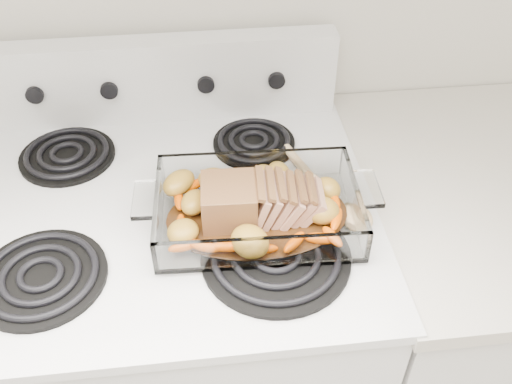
{
  "coord_description": "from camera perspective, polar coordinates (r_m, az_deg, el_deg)",
  "views": [
    {
      "loc": [
        0.08,
        0.87,
        1.65
      ],
      "look_at": [
        0.17,
        1.6,
        0.99
      ],
      "focal_mm": 40.0,
      "sensor_mm": 36.0,
      "label": 1
    }
  ],
  "objects": [
    {
      "name": "pork_roast",
      "position": [
        0.98,
        -0.6,
        -1.02
      ],
      "size": [
        0.21,
        0.09,
        0.08
      ],
      "rotation": [
        0.0,
        0.0,
        0.21
      ],
      "color": "brown",
      "rests_on": "baking_dish"
    },
    {
      "name": "roast_vegetables",
      "position": [
        1.01,
        -0.31,
        -0.36
      ],
      "size": [
        0.34,
        0.19,
        0.04
      ],
      "rotation": [
        0.0,
        0.0,
        -0.25
      ],
      "color": "#F35600",
      "rests_on": "baking_dish"
    },
    {
      "name": "electric_range",
      "position": [
        1.41,
        -7.35,
        -14.77
      ],
      "size": [
        0.78,
        0.7,
        1.12
      ],
      "color": "silver",
      "rests_on": "ground"
    },
    {
      "name": "wooden_spoon",
      "position": [
        1.05,
        8.04,
        -0.77
      ],
      "size": [
        0.13,
        0.26,
        0.02
      ],
      "rotation": [
        0.0,
        0.0,
        0.33
      ],
      "color": "beige",
      "rests_on": "electric_range"
    },
    {
      "name": "counter_right",
      "position": [
        1.53,
        18.9,
        -12.06
      ],
      "size": [
        0.58,
        0.68,
        0.93
      ],
      "color": "silver",
      "rests_on": "ground"
    },
    {
      "name": "baking_dish",
      "position": [
        0.99,
        0.13,
        -2.03
      ],
      "size": [
        0.35,
        0.23,
        0.07
      ],
      "rotation": [
        0.0,
        0.0,
        -0.04
      ],
      "color": "silver",
      "rests_on": "electric_range"
    }
  ]
}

